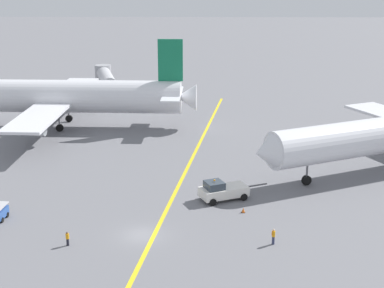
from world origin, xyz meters
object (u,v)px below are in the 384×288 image
object	(u,v)px
airliner_at_gate_left	(46,97)
pushback_tug	(222,190)
jet_bridge	(105,77)
traffic_cone_nose_left	(243,210)
ground_crew_ramp_agent_by_cones	(67,238)
ground_crew_wing_walker_right	(273,236)

from	to	relation	value
airliner_at_gate_left	pushback_tug	bearing A→B (deg)	-48.30
jet_bridge	traffic_cone_nose_left	bearing A→B (deg)	-67.90
ground_crew_ramp_agent_by_cones	ground_crew_wing_walker_right	bearing A→B (deg)	1.88
ground_crew_ramp_agent_by_cones	pushback_tug	bearing A→B (deg)	38.17
ground_crew_wing_walker_right	jet_bridge	size ratio (longest dim) A/B	0.10
airliner_at_gate_left	traffic_cone_nose_left	world-z (taller)	airliner_at_gate_left
pushback_tug	traffic_cone_nose_left	distance (m)	4.78
ground_crew_ramp_agent_by_cones	traffic_cone_nose_left	bearing A→B (deg)	25.32
ground_crew_wing_walker_right	ground_crew_ramp_agent_by_cones	bearing A→B (deg)	-178.12
airliner_at_gate_left	traffic_cone_nose_left	bearing A→B (deg)	-49.31
pushback_tug	traffic_cone_nose_left	size ratio (longest dim) A/B	14.88
ground_crew_wing_walker_right	ground_crew_ramp_agent_by_cones	world-z (taller)	ground_crew_wing_walker_right
pushback_tug	traffic_cone_nose_left	world-z (taller)	pushback_tug
pushback_tug	ground_crew_wing_walker_right	distance (m)	13.25
airliner_at_gate_left	traffic_cone_nose_left	xyz separation A→B (m)	(33.32, -38.76, -5.28)
ground_crew_wing_walker_right	traffic_cone_nose_left	xyz separation A→B (m)	(-2.59, 8.23, -0.64)
ground_crew_wing_walker_right	traffic_cone_nose_left	world-z (taller)	ground_crew_wing_walker_right
ground_crew_wing_walker_right	pushback_tug	bearing A→B (deg)	112.07
pushback_tug	ground_crew_ramp_agent_by_cones	world-z (taller)	pushback_tug
airliner_at_gate_left	pushback_tug	world-z (taller)	airliner_at_gate_left
ground_crew_wing_walker_right	ground_crew_ramp_agent_by_cones	size ratio (longest dim) A/B	1.13
airliner_at_gate_left	ground_crew_ramp_agent_by_cones	size ratio (longest dim) A/B	35.58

